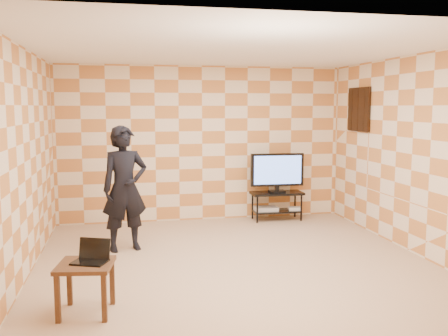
{
  "coord_description": "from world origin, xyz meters",
  "views": [
    {
      "loc": [
        -1.38,
        -6.12,
        1.99
      ],
      "look_at": [
        0.0,
        0.6,
        1.15
      ],
      "focal_mm": 40.0,
      "sensor_mm": 36.0,
      "label": 1
    }
  ],
  "objects": [
    {
      "name": "dvd_player",
      "position": [
        1.08,
        2.21,
        0.21
      ],
      "size": [
        0.4,
        0.29,
        0.07
      ],
      "primitive_type": "cube",
      "rotation": [
        0.0,
        0.0,
        -0.01
      ],
      "color": "#BABABC",
      "rests_on": "tv_stand"
    },
    {
      "name": "ceiling",
      "position": [
        0.0,
        0.0,
        2.7
      ],
      "size": [
        5.0,
        5.0,
        0.02
      ],
      "primitive_type": "cube",
      "color": "white",
      "rests_on": "wall_back"
    },
    {
      "name": "wall_front",
      "position": [
        0.0,
        -2.5,
        1.35
      ],
      "size": [
        5.0,
        0.02,
        2.7
      ],
      "primitive_type": "cube",
      "color": "beige",
      "rests_on": "ground"
    },
    {
      "name": "wall_art",
      "position": [
        2.47,
        1.55,
        1.95
      ],
      "size": [
        0.04,
        0.72,
        0.72
      ],
      "color": "black",
      "rests_on": "wall_right"
    },
    {
      "name": "game_console",
      "position": [
        1.61,
        2.15,
        0.2
      ],
      "size": [
        0.26,
        0.21,
        0.05
      ],
      "primitive_type": "cube",
      "rotation": [
        0.0,
        0.0,
        -0.19
      ],
      "color": "silver",
      "rests_on": "tv_stand"
    },
    {
      "name": "tv_stand",
      "position": [
        1.28,
        2.18,
        0.36
      ],
      "size": [
        0.91,
        0.41,
        0.5
      ],
      "color": "black",
      "rests_on": "floor"
    },
    {
      "name": "tv",
      "position": [
        1.28,
        2.18,
        0.88
      ],
      "size": [
        0.95,
        0.19,
        0.69
      ],
      "color": "black",
      "rests_on": "tv_stand"
    },
    {
      "name": "laptop",
      "position": [
        -1.69,
        -1.26,
        0.55
      ],
      "size": [
        0.39,
        0.36,
        0.21
      ],
      "color": "black",
      "rests_on": "side_table"
    },
    {
      "name": "wall_left",
      "position": [
        -2.5,
        0.0,
        1.35
      ],
      "size": [
        0.02,
        5.0,
        2.7
      ],
      "primitive_type": "cube",
      "color": "beige",
      "rests_on": "ground"
    },
    {
      "name": "wall_right",
      "position": [
        2.5,
        0.0,
        1.35
      ],
      "size": [
        0.02,
        5.0,
        2.7
      ],
      "primitive_type": "cube",
      "color": "beige",
      "rests_on": "ground"
    },
    {
      "name": "side_table",
      "position": [
        -1.75,
        -1.31,
        0.41
      ],
      "size": [
        0.58,
        0.58,
        0.5
      ],
      "color": "#341D13",
      "rests_on": "floor"
    },
    {
      "name": "person",
      "position": [
        -1.36,
        0.82,
        0.87
      ],
      "size": [
        0.72,
        0.56,
        1.74
      ],
      "primitive_type": "imported",
      "rotation": [
        0.0,
        0.0,
        0.26
      ],
      "color": "black",
      "rests_on": "floor"
    },
    {
      "name": "wall_back",
      "position": [
        0.0,
        2.5,
        1.35
      ],
      "size": [
        5.0,
        0.02,
        2.7
      ],
      "primitive_type": "cube",
      "color": "beige",
      "rests_on": "ground"
    },
    {
      "name": "floor",
      "position": [
        0.0,
        0.0,
        0.0
      ],
      "size": [
        5.0,
        5.0,
        0.0
      ],
      "primitive_type": "plane",
      "color": "tan",
      "rests_on": "ground"
    }
  ]
}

